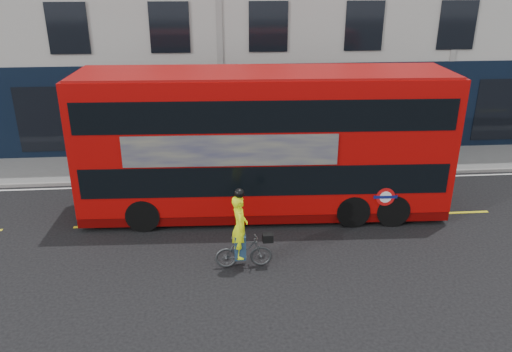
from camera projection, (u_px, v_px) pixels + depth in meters
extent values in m
plane|color=black|center=(228.00, 245.00, 14.93)|extent=(120.00, 120.00, 0.00)
cube|color=gray|center=(223.00, 165.00, 20.90)|extent=(60.00, 3.00, 0.12)
cube|color=gray|center=(224.00, 179.00, 19.52)|extent=(60.00, 0.12, 0.13)
cube|color=black|center=(222.00, 111.00, 21.53)|extent=(50.00, 0.08, 4.00)
cube|color=silver|center=(224.00, 183.00, 19.26)|extent=(58.00, 0.10, 0.01)
cube|color=#AA0806|center=(264.00, 139.00, 16.07)|extent=(11.84, 3.11, 4.22)
cube|color=#550403|center=(263.00, 202.00, 16.93)|extent=(11.83, 3.06, 0.32)
cube|color=black|center=(264.00, 166.00, 16.43)|extent=(11.37, 3.13, 0.96)
cube|color=black|center=(264.00, 105.00, 15.66)|extent=(11.37, 3.13, 0.96)
cube|color=maroon|center=(264.00, 72.00, 15.27)|extent=(11.60, 2.99, 0.09)
cube|color=black|center=(439.00, 163.00, 16.67)|extent=(0.13, 2.40, 0.96)
cube|color=black|center=(448.00, 103.00, 15.90)|extent=(0.13, 2.40, 0.96)
cube|color=black|center=(83.00, 169.00, 16.19)|extent=(0.13, 2.40, 0.96)
cube|color=gray|center=(231.00, 151.00, 14.74)|extent=(6.40, 0.28, 0.96)
cylinder|color=red|center=(386.00, 197.00, 15.54)|extent=(0.60, 0.04, 0.60)
cylinder|color=white|center=(386.00, 197.00, 15.54)|extent=(0.38, 0.03, 0.38)
cube|color=#0C1459|center=(386.00, 197.00, 15.53)|extent=(0.75, 0.05, 0.10)
cylinder|color=black|center=(382.00, 194.00, 17.02)|extent=(1.17, 2.76, 1.07)
cylinder|color=black|center=(345.00, 195.00, 16.97)|extent=(1.17, 2.76, 1.07)
cylinder|color=black|center=(149.00, 199.00, 16.70)|extent=(1.17, 2.76, 1.07)
imported|color=#3F4143|center=(244.00, 252.00, 13.64)|extent=(1.58, 0.48, 0.95)
imported|color=#D0E710|center=(240.00, 227.00, 13.34)|extent=(0.44, 0.66, 1.80)
cube|color=black|center=(268.00, 238.00, 13.56)|extent=(0.29, 0.23, 0.22)
cube|color=#1D344E|center=(240.00, 246.00, 13.56)|extent=(0.31, 0.39, 0.71)
sphere|color=black|center=(239.00, 193.00, 12.97)|extent=(0.26, 0.26, 0.26)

